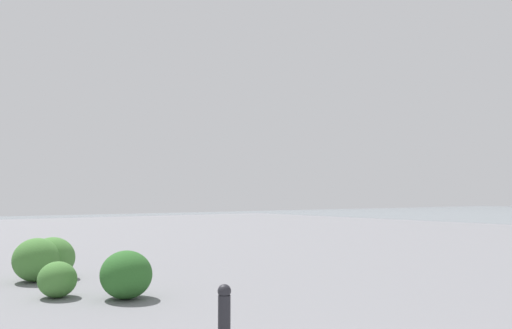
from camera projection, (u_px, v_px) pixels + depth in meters
name	position (u px, v px, depth m)	size (l,w,h in m)	color
bollard_mid	(224.00, 320.00, 4.82)	(0.13, 0.13, 0.71)	#232328
shrub_low	(37.00, 260.00, 9.24)	(0.93, 0.83, 0.79)	#477F38
shrub_round	(52.00, 258.00, 9.58)	(0.91, 0.82, 0.78)	#477F38
shrub_wide	(57.00, 279.00, 7.79)	(0.64, 0.58, 0.55)	#477F38
shrub_tall	(126.00, 275.00, 7.70)	(0.85, 0.77, 0.73)	#2D6628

